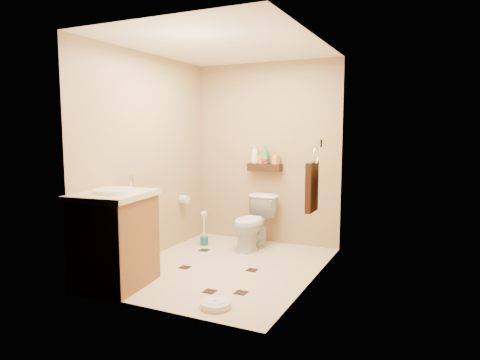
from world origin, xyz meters
The scene contains 19 objects.
ground centered at (0.00, 0.00, 0.00)m, with size 2.50×2.50×0.00m, color beige.
wall_back centered at (0.00, 1.25, 1.20)m, with size 2.00×0.04×2.40m, color tan.
wall_front centered at (0.00, -1.25, 1.20)m, with size 2.00×0.04×2.40m, color tan.
wall_left centered at (-1.00, 0.00, 1.20)m, with size 0.04×2.50×2.40m, color tan.
wall_right centered at (1.00, 0.00, 1.20)m, with size 0.04×2.50×2.40m, color tan.
ceiling centered at (0.00, 0.00, 2.40)m, with size 2.00×2.50×0.02m, color white.
wall_shelf centered at (0.00, 1.17, 1.02)m, with size 0.46×0.14×0.10m, color #34200E.
floor_accents centered at (0.01, -0.07, 0.00)m, with size 1.14×1.42×0.01m.
toilet centered at (-0.02, 0.83, 0.34)m, with size 0.38×0.67×0.68m, color white.
vanity centered at (-0.70, -0.95, 0.48)m, with size 0.72×0.83×1.07m.
bathroom_scale centered at (0.43, -0.99, 0.03)m, with size 0.31×0.31×0.06m.
toilet_brush centered at (-0.66, 0.69, 0.16)m, with size 0.11×0.11×0.46m.
towel_ring centered at (0.91, 0.25, 0.95)m, with size 0.12×0.30×0.76m.
toilet_paper centered at (-0.94, 0.65, 0.60)m, with size 0.12×0.11×0.12m.
bottle_a centered at (-0.15, 1.17, 1.19)m, with size 0.09×0.09×0.24m, color white.
bottle_b centered at (-0.05, 1.17, 1.15)m, with size 0.07×0.08×0.17m, color orange.
bottle_c centered at (0.00, 1.17, 1.14)m, with size 0.10×0.10×0.13m, color red.
bottle_d centered at (0.01, 1.17, 1.19)m, with size 0.09×0.09×0.24m, color #36A459.
bottle_e centered at (0.16, 1.17, 1.15)m, with size 0.07×0.08×0.16m, color #E58F4C.
Camera 1 is at (2.14, -4.08, 1.53)m, focal length 32.00 mm.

